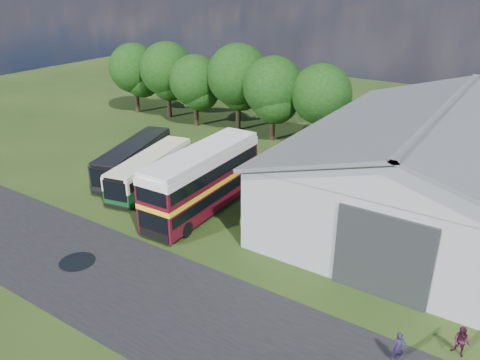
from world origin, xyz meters
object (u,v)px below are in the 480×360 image
Objects in this scene: visitor_a at (399,348)px; bus_maroon_double at (203,181)px; bus_dark_single at (134,158)px; bus_green_single at (151,170)px; visitor_b at (461,342)px; storage_shed at (438,159)px.

bus_maroon_double is at bearing 120.98° from visitor_a.
bus_maroon_double is 9.55m from bus_dark_single.
bus_green_single reaches higher than visitor_b.
bus_maroon_double is (6.31, -1.12, 0.93)m from bus_green_single.
bus_dark_single is 6.76× the size of visitor_b.
bus_dark_single is at bearing 124.51° from visitor_a.
bus_green_single is 24.28m from visitor_a.
visitor_a is at bearing -81.81° from storage_shed.
storage_shed reaches higher than bus_maroon_double.
storage_shed is 16.79m from visitor_a.
storage_shed reaches higher than bus_green_single.
storage_shed reaches higher than visitor_a.
bus_dark_single is (-23.44, -7.00, -2.65)m from storage_shed.
visitor_a is at bearing -36.86° from bus_dark_single.
bus_green_single is 0.91× the size of bus_maroon_double.
storage_shed is 16.97m from bus_maroon_double.
bus_maroon_double reaches higher than bus_green_single.
visitor_b is at bearing -17.13° from bus_maroon_double.
visitor_a is 3.03m from visitor_b.
bus_dark_single reaches higher than bus_green_single.
bus_dark_single is at bearing -163.36° from storage_shed.
bus_dark_single is at bearing 178.66° from visitor_b.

